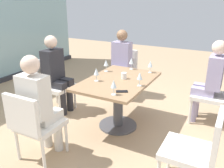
# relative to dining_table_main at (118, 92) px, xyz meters

# --- Properties ---
(ground_plane) EXTENTS (12.00, 12.00, 0.00)m
(ground_plane) POSITION_rel_dining_table_main_xyz_m (0.00, 0.00, -0.54)
(ground_plane) COLOR tan
(dining_table_main) EXTENTS (1.27, 0.85, 0.73)m
(dining_table_main) POSITION_rel_dining_table_main_xyz_m (0.00, 0.00, 0.00)
(dining_table_main) COLOR #997551
(dining_table_main) RESTS_ON ground_plane
(chair_front_right) EXTENTS (0.46, 0.50, 0.87)m
(chair_front_right) POSITION_rel_dining_table_main_xyz_m (0.77, -1.22, -0.04)
(chair_front_right) COLOR silver
(chair_front_right) RESTS_ON ground_plane
(chair_far_left) EXTENTS (0.50, 0.46, 0.87)m
(chair_far_left) POSITION_rel_dining_table_main_xyz_m (-1.15, 0.48, -0.04)
(chair_far_left) COLOR silver
(chair_far_left) RESTS_ON ground_plane
(chair_far_right) EXTENTS (0.50, 0.46, 0.87)m
(chair_far_right) POSITION_rel_dining_table_main_xyz_m (1.15, 0.48, -0.04)
(chair_far_right) COLOR silver
(chair_far_right) RESTS_ON ground_plane
(chair_near_window) EXTENTS (0.46, 0.51, 0.87)m
(chair_near_window) POSITION_rel_dining_table_main_xyz_m (0.00, 1.22, -0.04)
(chair_near_window) COLOR silver
(chair_near_window) RESTS_ON ground_plane
(chair_front_left) EXTENTS (0.46, 0.50, 0.87)m
(chair_front_left) POSITION_rel_dining_table_main_xyz_m (-0.77, -1.22, -0.04)
(chair_front_left) COLOR silver
(chair_front_left) RESTS_ON ground_plane
(person_front_right) EXTENTS (0.34, 0.39, 1.26)m
(person_front_right) POSITION_rel_dining_table_main_xyz_m (0.77, -1.12, 0.16)
(person_front_right) COLOR #9E93B7
(person_front_right) RESTS_ON ground_plane
(person_far_left) EXTENTS (0.39, 0.34, 1.26)m
(person_far_left) POSITION_rel_dining_table_main_xyz_m (-1.04, 0.48, 0.16)
(person_far_left) COLOR silver
(person_far_left) RESTS_ON ground_plane
(person_far_right) EXTENTS (0.39, 0.34, 1.26)m
(person_far_right) POSITION_rel_dining_table_main_xyz_m (1.04, 0.48, 0.16)
(person_far_right) COLOR #9E93B7
(person_far_right) RESTS_ON ground_plane
(person_near_window) EXTENTS (0.34, 0.39, 1.26)m
(person_near_window) POSITION_rel_dining_table_main_xyz_m (-0.00, 1.12, 0.16)
(person_near_window) COLOR #28282D
(person_near_window) RESTS_ON ground_plane
(wine_glass_0) EXTENTS (0.07, 0.07, 0.18)m
(wine_glass_0) POSITION_rel_dining_table_main_xyz_m (-0.19, 0.24, 0.32)
(wine_glass_0) COLOR silver
(wine_glass_0) RESTS_ON dining_table_main
(wine_glass_1) EXTENTS (0.07, 0.07, 0.18)m
(wine_glass_1) POSITION_rel_dining_table_main_xyz_m (-0.51, -0.19, 0.32)
(wine_glass_1) COLOR silver
(wine_glass_1) RESTS_ON dining_table_main
(wine_glass_2) EXTENTS (0.07, 0.07, 0.18)m
(wine_glass_2) POSITION_rel_dining_table_main_xyz_m (0.56, 0.05, 0.32)
(wine_glass_2) COLOR silver
(wine_glass_2) RESTS_ON dining_table_main
(wine_glass_3) EXTENTS (0.07, 0.07, 0.18)m
(wine_glass_3) POSITION_rel_dining_table_main_xyz_m (0.27, 0.35, 0.32)
(wine_glass_3) COLOR silver
(wine_glass_3) RESTS_ON dining_table_main
(wine_glass_4) EXTENTS (0.07, 0.07, 0.18)m
(wine_glass_4) POSITION_rel_dining_table_main_xyz_m (0.53, -0.27, 0.32)
(wine_glass_4) COLOR silver
(wine_glass_4) RESTS_ON dining_table_main
(wine_glass_5) EXTENTS (0.07, 0.07, 0.18)m
(wine_glass_5) POSITION_rel_dining_table_main_xyz_m (-0.08, -0.35, 0.32)
(wine_glass_5) COLOR silver
(wine_glass_5) RESTS_ON dining_table_main
(coffee_cup) EXTENTS (0.08, 0.08, 0.09)m
(coffee_cup) POSITION_rel_dining_table_main_xyz_m (0.08, -0.05, 0.23)
(coffee_cup) COLOR white
(coffee_cup) RESTS_ON dining_table_main
(cell_phone_on_table) EXTENTS (0.13, 0.16, 0.01)m
(cell_phone_on_table) POSITION_rel_dining_table_main_xyz_m (-0.38, -0.24, 0.19)
(cell_phone_on_table) COLOR black
(cell_phone_on_table) RESTS_ON dining_table_main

